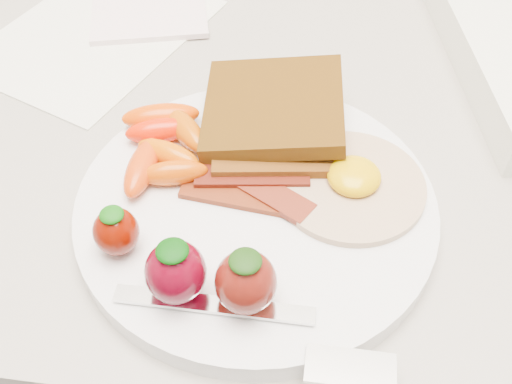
# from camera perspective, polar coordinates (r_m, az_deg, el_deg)

# --- Properties ---
(counter) EXTENTS (2.00, 0.60, 0.90)m
(counter) POSITION_cam_1_polar(r_m,az_deg,el_deg) (0.95, 2.86, -12.84)
(counter) COLOR gray
(counter) RESTS_ON ground
(plate) EXTENTS (0.27, 0.27, 0.02)m
(plate) POSITION_cam_1_polar(r_m,az_deg,el_deg) (0.48, -0.00, -1.49)
(plate) COLOR white
(plate) RESTS_ON counter
(toast_lower) EXTENTS (0.11, 0.11, 0.01)m
(toast_lower) POSITION_cam_1_polar(r_m,az_deg,el_deg) (0.52, 1.76, 5.28)
(toast_lower) COLOR #431607
(toast_lower) RESTS_ON plate
(toast_upper) EXTENTS (0.12, 0.12, 0.03)m
(toast_upper) POSITION_cam_1_polar(r_m,az_deg,el_deg) (0.52, 1.59, 7.59)
(toast_upper) COLOR black
(toast_upper) RESTS_ON toast_lower
(fried_egg) EXTENTS (0.15, 0.15, 0.02)m
(fried_egg) POSITION_cam_1_polar(r_m,az_deg,el_deg) (0.49, 8.46, 0.81)
(fried_egg) COLOR silver
(fried_egg) RESTS_ON plate
(bacon_strips) EXTENTS (0.10, 0.06, 0.01)m
(bacon_strips) POSITION_cam_1_polar(r_m,az_deg,el_deg) (0.48, -0.50, 0.47)
(bacon_strips) COLOR #510E04
(bacon_strips) RESTS_ON plate
(baby_carrots) EXTENTS (0.09, 0.11, 0.02)m
(baby_carrots) POSITION_cam_1_polar(r_m,az_deg,el_deg) (0.51, -8.14, 4.34)
(baby_carrots) COLOR red
(baby_carrots) RESTS_ON plate
(strawberries) EXTENTS (0.13, 0.07, 0.05)m
(strawberries) POSITION_cam_1_polar(r_m,az_deg,el_deg) (0.42, -5.88, -6.61)
(strawberries) COLOR #5D0B00
(strawberries) RESTS_ON plate
(fork) EXTENTS (0.18, 0.05, 0.00)m
(fork) POSITION_cam_1_polar(r_m,az_deg,el_deg) (0.41, 1.57, -12.36)
(fork) COLOR silver
(fork) RESTS_ON plate
(paper_sheet) EXTENTS (0.25, 0.28, 0.00)m
(paper_sheet) POSITION_cam_1_polar(r_m,az_deg,el_deg) (0.69, -14.09, 13.50)
(paper_sheet) COLOR white
(paper_sheet) RESTS_ON counter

